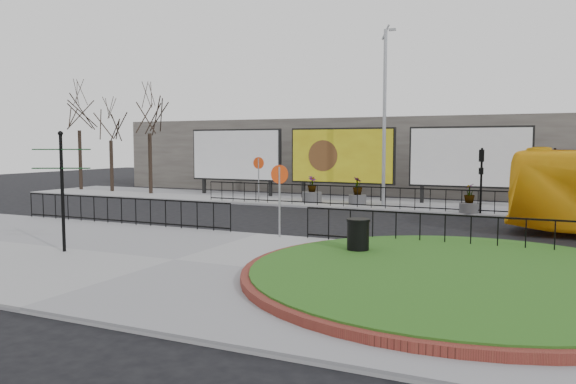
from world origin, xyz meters
The scene contains 25 objects.
ground centered at (0.00, 0.00, 0.00)m, with size 90.00×90.00×0.00m, color black.
pavement_near centered at (0.00, -5.00, 0.06)m, with size 30.00×10.00×0.12m, color gray.
pavement_far centered at (0.00, 12.00, 0.06)m, with size 44.00×6.00×0.12m, color gray.
brick_edge centered at (7.50, -4.00, 0.21)m, with size 10.40×10.40×0.18m, color maroon.
grass_lawn centered at (7.50, -4.00, 0.23)m, with size 10.00×10.00×0.22m, color #1C4C14.
railing_near_left centered at (-6.00, -0.30, 0.67)m, with size 10.00×0.10×1.10m, color black, non-canonical shape.
railing_near_right centered at (6.50, -0.30, 0.67)m, with size 9.00×0.10×1.10m, color black, non-canonical shape.
railing_far centered at (1.00, 9.30, 0.67)m, with size 18.00×0.10×1.10m, color black, non-canonical shape.
speed_sign_far centered at (-5.00, 9.40, 1.92)m, with size 0.64×0.07×2.47m.
speed_sign_near centered at (1.00, -0.40, 1.92)m, with size 0.64×0.07×2.47m.
billboard_left centered at (-8.50, 12.97, 2.60)m, with size 6.20×0.31×4.10m.
billboard_mid centered at (-1.50, 12.97, 2.60)m, with size 6.20×0.31×4.10m.
billboard_right centered at (5.50, 12.97, 2.60)m, with size 6.20×0.31×4.10m.
lamp_post centered at (1.51, 11.00, 4.83)m, with size 0.74×0.18×9.23m.
signal_pole_a centered at (6.50, 9.34, 2.10)m, with size 0.22×0.26×3.00m.
signal_pole_b centered at (9.50, 9.34, 2.10)m, with size 0.22×0.26×3.00m.
tree_left centered at (-14.00, 11.50, 3.62)m, with size 2.00×2.00×7.00m, color #2D2119, non-canonical shape.
tree_mid centered at (-17.50, 11.80, 3.22)m, with size 2.00×2.00×6.20m, color #2D2119, non-canonical shape.
tree_far centered at (-20.50, 12.00, 3.87)m, with size 2.00×2.00×7.50m, color #2D2119, non-canonical shape.
building_backdrop centered at (0.00, 22.00, 2.50)m, with size 40.00×10.00×5.00m, color slate.
fingerpost_sign centered at (-3.67, -5.41, 2.27)m, with size 1.59×0.96×3.56m.
litter_bin centered at (4.50, -2.59, 0.67)m, with size 0.66×0.66×1.09m.
planter_a centered at (-2.44, 10.79, 0.57)m, with size 1.08×1.08×1.42m.
planter_b centered at (0.10, 11.00, 0.65)m, with size 0.93×0.93×1.44m.
planter_c centered at (6.00, 9.40, 0.61)m, with size 0.88×0.88×1.35m.
Camera 1 is at (9.26, -17.50, 3.30)m, focal length 35.00 mm.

